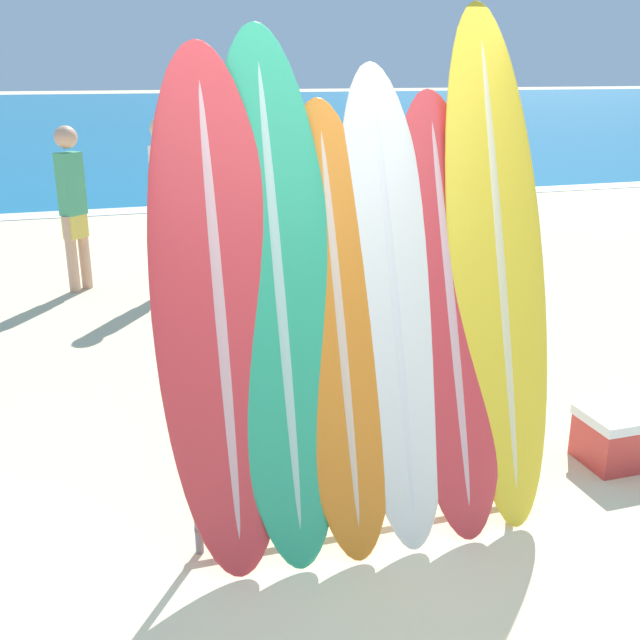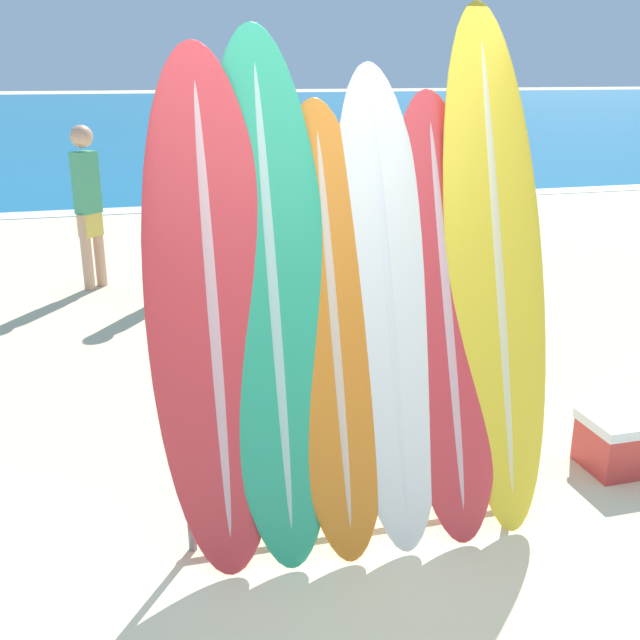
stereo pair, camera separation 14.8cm
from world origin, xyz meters
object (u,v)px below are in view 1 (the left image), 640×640
object	(u,v)px
surfboard_slot_3	(393,306)
person_near_water	(166,199)
surfboard_slot_0	(219,314)
surfboard_rack	(367,445)
surfboard_slot_5	(497,267)
cooler_box	(624,435)
person_mid_beach	(73,203)
surfboard_slot_4	(449,314)
surfboard_slot_1	(279,299)
surfboard_slot_2	(339,330)

from	to	relation	value
surfboard_slot_3	person_near_water	distance (m)	4.49
surfboard_slot_0	surfboard_slot_3	xyz separation A→B (m)	(0.84, 0.00, -0.04)
surfboard_rack	surfboard_slot_3	bearing A→B (deg)	27.72
person_near_water	surfboard_slot_5	bearing A→B (deg)	-117.74
person_near_water	cooler_box	xyz separation A→B (m)	(2.15, -4.37, -0.80)
surfboard_slot_0	surfboard_rack	bearing A→B (deg)	-5.78
surfboard_slot_0	cooler_box	bearing A→B (deg)	2.05
person_near_water	person_mid_beach	world-z (taller)	person_near_water
surfboard_slot_3	surfboard_slot_4	size ratio (longest dim) A/B	1.06
surfboard_rack	person_near_water	world-z (taller)	person_near_water
surfboard_slot_1	person_mid_beach	distance (m)	4.88
surfboard_slot_1	person_mid_beach	bearing A→B (deg)	101.37
surfboard_slot_2	person_near_water	bearing A→B (deg)	94.25
surfboard_slot_0	surfboard_slot_1	xyz separation A→B (m)	(0.28, 0.02, 0.04)
surfboard_slot_4	person_mid_beach	xyz separation A→B (m)	(-1.81, 4.81, -0.15)
surfboard_rack	surfboard_slot_3	world-z (taller)	surfboard_slot_3
surfboard_rack	person_mid_beach	world-z (taller)	person_mid_beach
surfboard_slot_1	surfboard_slot_3	size ratio (longest dim) A/B	1.08
surfboard_rack	surfboard_slot_3	xyz separation A→B (m)	(0.14, 0.08, 0.68)
surfboard_slot_2	cooler_box	distance (m)	2.02
person_mid_beach	surfboard_rack	bearing A→B (deg)	-118.16
surfboard_slot_0	surfboard_slot_3	bearing A→B (deg)	0.33
surfboard_slot_5	person_near_water	world-z (taller)	surfboard_slot_5
surfboard_slot_1	person_mid_beach	size ratio (longest dim) A/B	1.45
person_near_water	surfboard_slot_1	bearing A→B (deg)	-132.04
surfboard_slot_5	person_near_water	size ratio (longest dim) A/B	1.44
surfboard_rack	person_mid_beach	xyz separation A→B (m)	(-1.38, 4.87, 0.47)
surfboard_slot_1	cooler_box	xyz separation A→B (m)	(2.09, 0.06, -1.05)
surfboard_rack	surfboard_slot_5	world-z (taller)	surfboard_slot_5
surfboard_slot_5	surfboard_slot_1	bearing A→B (deg)	-179.23
person_mid_beach	surfboard_slot_2	bearing A→B (deg)	-119.55
surfboard_slot_1	cooler_box	world-z (taller)	surfboard_slot_1
surfboard_slot_3	person_mid_beach	distance (m)	5.03
surfboard_rack	surfboard_slot_1	world-z (taller)	surfboard_slot_1
surfboard_slot_1	surfboard_slot_3	xyz separation A→B (m)	(0.56, -0.02, -0.09)
surfboard_slot_1	surfboard_slot_5	size ratio (longest dim) A/B	0.95
surfboard_slot_1	surfboard_slot_5	xyz separation A→B (m)	(1.13, 0.02, 0.06)
surfboard_slot_5	person_near_water	distance (m)	4.58
surfboard_slot_2	person_mid_beach	bearing A→B (deg)	104.40
surfboard_slot_3	surfboard_slot_0	bearing A→B (deg)	-179.67
surfboard_slot_2	person_mid_beach	world-z (taller)	surfboard_slot_2
surfboard_slot_5	person_mid_beach	distance (m)	5.21
person_near_water	surfboard_slot_2	bearing A→B (deg)	-128.50
surfboard_slot_0	surfboard_slot_5	distance (m)	1.41
surfboard_slot_4	surfboard_slot_3	bearing A→B (deg)	176.87
surfboard_rack	surfboard_slot_3	distance (m)	0.70
surfboard_slot_1	surfboard_slot_3	distance (m)	0.57
surfboard_slot_3	surfboard_slot_5	distance (m)	0.59
surfboard_slot_1	person_mid_beach	xyz separation A→B (m)	(-0.96, 4.77, -0.30)
surfboard_slot_1	surfboard_slot_5	bearing A→B (deg)	0.77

